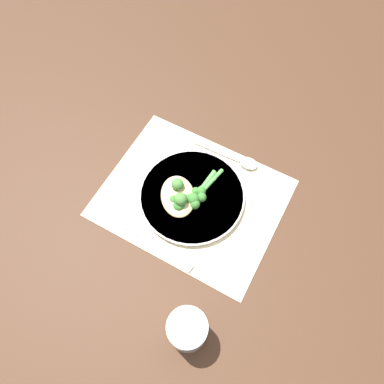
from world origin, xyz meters
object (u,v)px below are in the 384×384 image
plate (192,196)px  chicken_fillet (178,196)px  spoon (241,160)px  water_glass (187,330)px  broccoli_stalk_rear (202,191)px  knife (155,244)px  broccoli_stalk_front (195,198)px  broccoli_stalk_left (181,201)px

plate → chicken_fillet: size_ratio=1.86×
chicken_fillet → spoon: size_ratio=0.76×
spoon → water_glass: 0.44m
chicken_fillet → spoon: (-0.08, -0.17, -0.02)m
broccoli_stalk_rear → knife: 0.17m
broccoli_stalk_front → knife: (0.03, 0.14, -0.02)m
broccoli_stalk_rear → water_glass: 0.32m
broccoli_stalk_front → spoon: bearing=-101.6°
plate → spoon: 0.16m
broccoli_stalk_rear → spoon: broccoli_stalk_rear is taller
chicken_fillet → spoon: 0.19m
plate → water_glass: size_ratio=2.66×
broccoli_stalk_rear → knife: broccoli_stalk_rear is taller
plate → chicken_fillet: (0.03, 0.02, 0.02)m
spoon → chicken_fillet: bearing=-27.6°
chicken_fillet → plate: bearing=-136.3°
plate → knife: plate is taller
knife → plate: bearing=179.7°
broccoli_stalk_rear → broccoli_stalk_front: bearing=85.2°
broccoli_stalk_front → knife: size_ratio=0.59×
plate → spoon: bearing=-111.6°
broccoli_stalk_front → knife: 0.14m
chicken_fillet → knife: size_ratio=0.70×
broccoli_stalk_front → water_glass: 0.30m
plate → broccoli_stalk_rear: (-0.02, -0.02, 0.02)m
broccoli_stalk_front → broccoli_stalk_rear: 0.03m
broccoli_stalk_front → plate: bearing=-31.5°
broccoli_stalk_left → knife: size_ratio=0.64×
knife → water_glass: water_glass is taller
broccoli_stalk_left → broccoli_stalk_rear: broccoli_stalk_left is taller
plate → broccoli_stalk_rear: size_ratio=2.48×
broccoli_stalk_rear → water_glass: water_glass is taller
broccoli_stalk_front → chicken_fillet: bearing=27.6°
plate → broccoli_stalk_rear: bearing=-139.1°
water_glass → plate: bearing=-62.9°
broccoli_stalk_left → knife: (0.00, 0.11, -0.02)m
chicken_fillet → broccoli_stalk_rear: (-0.04, -0.04, -0.00)m
spoon → broccoli_stalk_front: bearing=-18.4°
broccoli_stalk_rear → water_glass: (-0.12, 0.29, 0.02)m
knife → broccoli_stalk_front: bearing=174.6°
broccoli_stalk_left → broccoli_stalk_rear: 0.06m
knife → spoon: (-0.07, -0.30, 0.00)m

